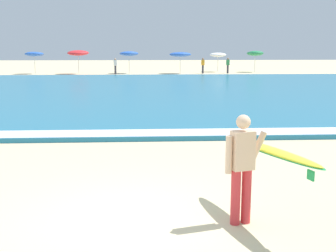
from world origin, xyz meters
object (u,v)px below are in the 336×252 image
(beachgoer_near_row_mid, at_px, (203,65))
(beachgoer_near_row_right, at_px, (228,65))
(beach_umbrella_3, at_px, (180,54))
(beach_umbrella_4, at_px, (218,55))
(beachgoer_near_row_left, at_px, (115,66))
(beach_umbrella_0, at_px, (34,54))
(beach_umbrella_1, at_px, (78,53))
(surfer_with_board, at_px, (257,158))
(beach_umbrella_5, at_px, (255,53))
(beach_umbrella_2, at_px, (129,54))

(beachgoer_near_row_mid, bearing_deg, beachgoer_near_row_right, -0.70)
(beach_umbrella_3, xyz_separation_m, beachgoer_near_row_right, (4.90, 0.03, -1.08))
(beach_umbrella_4, xyz_separation_m, beachgoer_near_row_left, (-10.86, -3.60, -1.00))
(beach_umbrella_0, distance_m, beach_umbrella_4, 19.16)
(beachgoer_near_row_mid, xyz_separation_m, beachgoer_near_row_right, (2.57, -0.03, 0.00))
(beach_umbrella_1, height_order, beach_umbrella_4, beach_umbrella_1)
(surfer_with_board, xyz_separation_m, beachgoer_near_row_left, (-4.61, 36.55, -0.19))
(beach_umbrella_4, xyz_separation_m, beachgoer_near_row_mid, (-2.01, -2.76, -1.00))
(beachgoer_near_row_right, bearing_deg, beach_umbrella_3, -179.65)
(beachgoer_near_row_right, bearing_deg, surfer_with_board, -100.32)
(beach_umbrella_1, xyz_separation_m, beach_umbrella_5, (18.49, 2.18, -0.09))
(beachgoer_near_row_left, bearing_deg, beachgoer_near_row_right, 4.05)
(beachgoer_near_row_left, distance_m, beachgoer_near_row_mid, 8.89)
(beach_umbrella_0, xyz_separation_m, beach_umbrella_5, (22.89, 1.87, 0.02))
(beach_umbrella_0, relative_size, beachgoer_near_row_mid, 1.43)
(beachgoer_near_row_left, height_order, beachgoer_near_row_right, same)
(beachgoer_near_row_left, xyz_separation_m, beachgoer_near_row_right, (11.42, 0.81, 0.00))
(surfer_with_board, xyz_separation_m, beachgoer_near_row_right, (6.80, 37.36, -0.19))
(beach_umbrella_3, distance_m, beachgoer_near_row_right, 5.02)
(beach_umbrella_0, xyz_separation_m, beach_umbrella_3, (14.65, -0.30, -0.04))
(beach_umbrella_5, xyz_separation_m, beachgoer_near_row_left, (-14.76, -2.94, -1.15))
(beach_umbrella_4, distance_m, beachgoer_near_row_left, 11.48)
(surfer_with_board, xyz_separation_m, beach_umbrella_5, (10.15, 39.49, 0.96))
(beach_umbrella_1, bearing_deg, beach_umbrella_2, 7.13)
(beach_umbrella_5, relative_size, beachgoer_near_row_mid, 1.46)
(beach_umbrella_4, distance_m, beachgoer_near_row_mid, 3.56)
(beachgoer_near_row_mid, bearing_deg, surfer_with_board, -96.46)
(beach_umbrella_0, height_order, beach_umbrella_4, beach_umbrella_0)
(beach_umbrella_1, height_order, beachgoer_near_row_mid, beach_umbrella_1)
(beach_umbrella_2, bearing_deg, beachgoer_near_row_mid, -4.20)
(beach_umbrella_2, relative_size, beach_umbrella_5, 0.98)
(beach_umbrella_5, distance_m, beachgoer_near_row_left, 15.10)
(beach_umbrella_2, height_order, beach_umbrella_3, beach_umbrella_2)
(surfer_with_board, relative_size, beach_umbrella_2, 1.11)
(surfer_with_board, height_order, beach_umbrella_5, beach_umbrella_5)
(beach_umbrella_3, height_order, beachgoer_near_row_right, beach_umbrella_3)
(surfer_with_board, distance_m, beachgoer_near_row_left, 36.84)
(beach_umbrella_4, relative_size, beachgoer_near_row_left, 1.33)
(beach_umbrella_4, bearing_deg, beach_umbrella_2, -166.98)
(beachgoer_near_row_right, bearing_deg, beach_umbrella_1, -179.82)
(beach_umbrella_0, distance_m, beach_umbrella_3, 14.65)
(beach_umbrella_4, height_order, beachgoer_near_row_right, beach_umbrella_4)
(beach_umbrella_1, xyz_separation_m, beachgoer_near_row_left, (3.73, -0.76, -1.24))
(surfer_with_board, xyz_separation_m, beach_umbrella_4, (6.25, 40.15, 0.81))
(surfer_with_board, height_order, beachgoer_near_row_right, surfer_with_board)
(beach_umbrella_2, bearing_deg, beach_umbrella_5, 6.58)
(surfer_with_board, relative_size, beachgoer_near_row_mid, 1.59)
(surfer_with_board, relative_size, beach_umbrella_1, 1.04)
(beach_umbrella_1, bearing_deg, beach_umbrella_0, 175.91)
(beach_umbrella_1, height_order, beach_umbrella_2, beach_umbrella_1)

